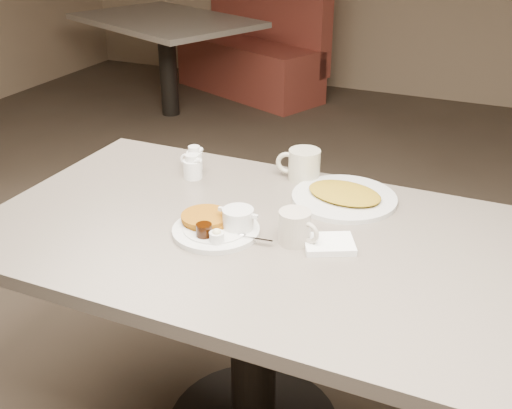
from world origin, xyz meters
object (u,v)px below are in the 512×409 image
at_px(creamer_left, 194,159).
at_px(booth_back_left, 246,47).
at_px(coffee_mug_far, 303,165).
at_px(creamer_right, 192,167).
at_px(diner_table, 253,282).
at_px(hash_plate, 344,196).
at_px(coffee_mug_near, 296,227).
at_px(main_plate, 219,225).

height_order(creamer_left, booth_back_left, booth_back_left).
bearing_deg(coffee_mug_far, creamer_left, -169.09).
height_order(creamer_left, creamer_right, same).
bearing_deg(creamer_left, coffee_mug_far, 10.91).
relative_size(diner_table, hash_plate, 4.00).
bearing_deg(booth_back_left, hash_plate, -60.46).
bearing_deg(coffee_mug_far, coffee_mug_near, -72.54).
xyz_separation_m(diner_table, booth_back_left, (-1.63, 3.47, -0.17)).
xyz_separation_m(main_plate, coffee_mug_near, (0.21, 0.03, 0.02)).
height_order(coffee_mug_near, hash_plate, coffee_mug_near).
bearing_deg(coffee_mug_far, booth_back_left, 117.91).
bearing_deg(hash_plate, diner_table, -121.77).
bearing_deg(hash_plate, coffee_mug_near, -98.73).
bearing_deg(hash_plate, booth_back_left, 119.54).
distance_m(creamer_left, creamer_right, 0.07).
relative_size(coffee_mug_far, hash_plate, 0.40).
distance_m(coffee_mug_far, hash_plate, 0.20).
xyz_separation_m(diner_table, creamer_right, (-0.32, 0.24, 0.21)).
height_order(diner_table, creamer_left, creamer_left).
height_order(coffee_mug_near, creamer_right, coffee_mug_near).
xyz_separation_m(main_plate, creamer_left, (-0.27, 0.36, 0.01)).
bearing_deg(coffee_mug_far, hash_plate, -29.71).
relative_size(main_plate, creamer_right, 3.47).
bearing_deg(booth_back_left, coffee_mug_far, -62.09).
xyz_separation_m(diner_table, coffee_mug_near, (0.13, -0.01, 0.22)).
xyz_separation_m(coffee_mug_near, booth_back_left, (-1.76, 3.48, -0.39)).
xyz_separation_m(main_plate, creamer_right, (-0.24, 0.29, 0.01)).
bearing_deg(diner_table, creamer_right, 143.20).
xyz_separation_m(main_plate, coffee_mug_far, (0.09, 0.42, 0.03)).
relative_size(diner_table, booth_back_left, 0.75).
bearing_deg(main_plate, coffee_mug_near, 9.02).
bearing_deg(creamer_right, booth_back_left, 112.07).
bearing_deg(creamer_left, hash_plate, -2.91).
bearing_deg(booth_back_left, creamer_left, -67.99).
bearing_deg(hash_plate, coffee_mug_far, 150.29).
distance_m(coffee_mug_near, creamer_left, 0.58).
relative_size(diner_table, creamer_right, 17.81).
height_order(diner_table, booth_back_left, booth_back_left).
bearing_deg(coffee_mug_near, hash_plate, 81.27).
relative_size(main_plate, booth_back_left, 0.15).
distance_m(main_plate, coffee_mug_far, 0.43).
bearing_deg(diner_table, hash_plate, 58.23).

